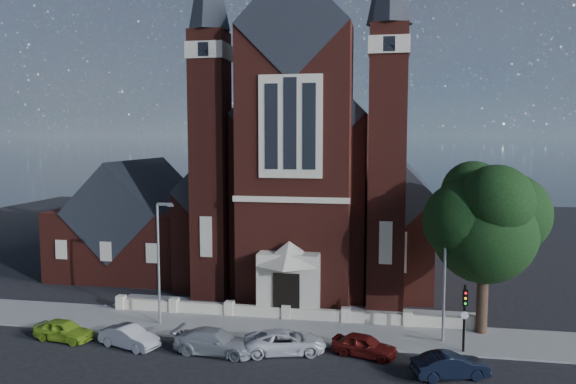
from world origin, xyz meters
name	(u,v)px	position (x,y,z in m)	size (l,w,h in m)	color
ground	(305,287)	(0.00, 15.00, 0.00)	(120.00, 120.00, 0.00)	black
pavement_strip	(281,330)	(0.00, 4.50, 0.00)	(60.00, 5.00, 0.12)	gray
forecourt_paving	(292,311)	(0.00, 8.50, 0.00)	(26.00, 3.00, 0.14)	gray
forecourt_wall	(286,320)	(0.00, 6.50, 0.00)	(24.00, 0.40, 0.90)	beige
church	(318,180)	(0.00, 22.94, 8.19)	(20.01, 34.90, 29.20)	#4F1D15
parish_hall	(138,227)	(-16.00, 18.00, 4.01)	(12.00, 12.20, 10.24)	#4F1D15
street_tree	(487,225)	(12.60, 5.71, 6.96)	(6.40, 6.60, 10.70)	black
street_lamp_left	(160,256)	(-7.91, 4.00, 4.60)	(1.16, 0.22, 8.09)	gray
street_lamp_right	(446,268)	(10.09, 4.00, 4.60)	(1.16, 0.22, 8.09)	gray
traffic_signal	(465,310)	(11.00, 2.43, 2.58)	(0.28, 0.42, 4.00)	black
car_lime_van	(64,330)	(-12.60, 0.30, 0.64)	(1.51, 3.75, 1.28)	#7FA921
car_silver_a	(129,337)	(-8.17, -0.04, 0.63)	(1.32, 3.80, 1.25)	#929499
car_silver_b	(215,342)	(-2.94, -0.04, 0.69)	(1.93, 4.76, 1.38)	gray
car_white_suv	(285,342)	(0.99, 0.79, 0.65)	(2.16, 4.69, 1.30)	silver
car_dark_red	(364,345)	(5.47, 1.10, 0.63)	(1.48, 3.69, 1.26)	#59120F
car_navy	(450,366)	(9.93, -0.98, 0.64)	(1.36, 3.90, 1.29)	black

